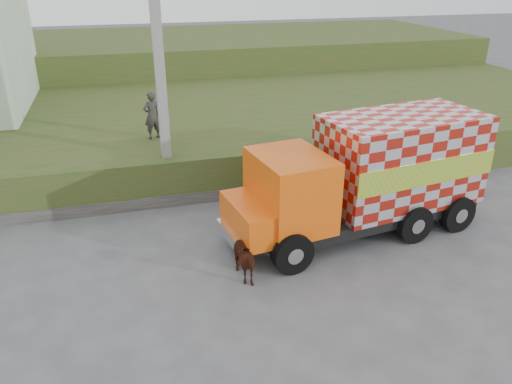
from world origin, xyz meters
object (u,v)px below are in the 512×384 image
object	(u,v)px
utility_pole	(160,76)
pedestrian	(152,115)
cargo_truck	(370,175)
cow	(240,258)

from	to	relation	value
utility_pole	pedestrian	distance (m)	2.65
utility_pole	cargo_truck	distance (m)	6.83
utility_pole	cargo_truck	size ratio (longest dim) A/B	1.04
utility_pole	cow	distance (m)	6.27
cargo_truck	cow	size ratio (longest dim) A/B	5.69
cargo_truck	pedestrian	bearing A→B (deg)	126.20
cargo_truck	utility_pole	bearing A→B (deg)	137.29
utility_pole	cargo_truck	bearing A→B (deg)	-34.32
cow	pedestrian	size ratio (longest dim) A/B	0.82
cow	pedestrian	bearing A→B (deg)	94.22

